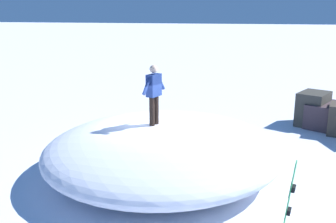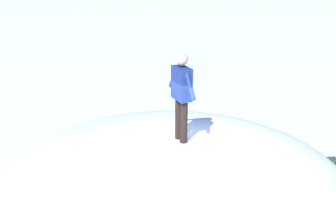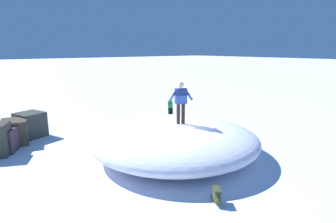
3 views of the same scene
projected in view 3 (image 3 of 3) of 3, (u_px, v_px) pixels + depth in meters
The scene contains 6 objects.
ground at pixel (171, 161), 10.54m from camera, with size 240.00×240.00×0.00m, color white.
snow_mound at pixel (175, 139), 10.90m from camera, with size 6.60×6.32×1.40m, color white.
snowboarder_standing at pixel (181, 100), 10.39m from camera, with size 0.96×0.42×1.61m.
snowboard_primary_upright at pixel (171, 114), 14.68m from camera, with size 0.31×0.23×1.56m.
backpack_near at pixel (217, 196), 7.60m from camera, with size 0.54×0.65×0.47m.
rock_outcrop at pixel (8, 134), 12.00m from camera, with size 3.39×3.19×1.31m.
Camera 3 is at (6.24, 7.61, 4.22)m, focal length 29.29 mm.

